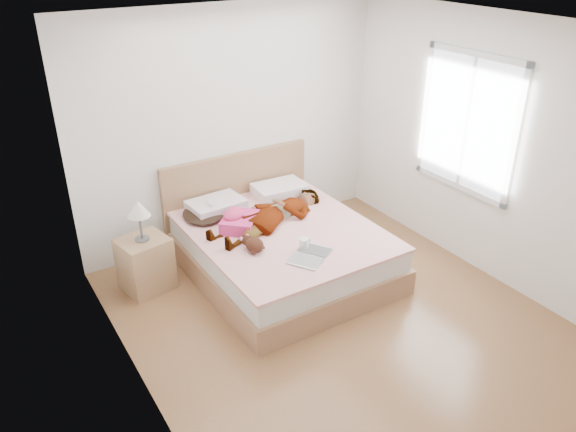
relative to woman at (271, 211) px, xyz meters
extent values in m
plane|color=#56361A|center=(0.00, -1.18, -0.61)|extent=(4.00, 4.00, 0.00)
imported|color=white|center=(0.00, 0.00, 0.00)|extent=(1.58, 0.94, 0.20)
ellipsoid|color=black|center=(-0.57, 0.45, -0.06)|extent=(0.55, 0.63, 0.08)
cube|color=silver|center=(-0.50, 0.40, 0.08)|extent=(0.07, 0.10, 0.05)
plane|color=white|center=(0.00, -1.18, 1.99)|extent=(4.00, 4.00, 0.00)
plane|color=silver|center=(0.00, 0.82, 0.69)|extent=(3.60, 0.00, 3.60)
plane|color=silver|center=(0.00, -3.18, 0.69)|extent=(3.60, 0.00, 3.60)
plane|color=white|center=(-1.80, -1.18, 0.69)|extent=(0.00, 4.00, 4.00)
plane|color=silver|center=(1.80, -1.18, 0.69)|extent=(0.00, 4.00, 4.00)
cube|color=white|center=(1.78, -0.88, 0.89)|extent=(0.02, 1.10, 1.30)
cube|color=silver|center=(1.78, -1.46, 0.89)|extent=(0.04, 0.06, 1.42)
cube|color=silver|center=(1.78, -0.30, 0.89)|extent=(0.04, 0.06, 1.42)
cube|color=silver|center=(1.78, -0.88, 0.21)|extent=(0.04, 1.22, 0.06)
cube|color=silver|center=(1.78, -0.88, 1.57)|extent=(0.04, 1.22, 0.06)
cube|color=silver|center=(1.77, -0.88, 0.89)|extent=(0.03, 0.04, 1.30)
cube|color=brown|center=(0.00, -0.23, -0.48)|extent=(1.78, 2.08, 0.26)
cube|color=silver|center=(0.00, -0.23, -0.24)|extent=(1.70, 2.00, 0.22)
cube|color=silver|center=(0.00, -0.23, -0.12)|extent=(1.74, 2.04, 0.03)
cube|color=brown|center=(0.00, 0.78, -0.11)|extent=(1.80, 0.07, 1.00)
cube|color=white|center=(-0.40, 0.49, -0.04)|extent=(0.61, 0.44, 0.13)
cube|color=silver|center=(0.40, 0.49, -0.04)|extent=(0.60, 0.43, 0.13)
cube|color=#F1419F|center=(-0.36, 0.02, -0.04)|extent=(0.52, 0.52, 0.13)
ellipsoid|color=#E13D61|center=(-0.41, 0.05, 0.05)|extent=(0.30, 0.27, 0.12)
cube|color=white|center=(-0.06, -0.83, -0.10)|extent=(0.53, 0.48, 0.01)
cube|color=white|center=(-0.16, -0.89, -0.09)|extent=(0.34, 0.36, 0.02)
cube|color=#272727|center=(0.04, -0.77, -0.09)|extent=(0.34, 0.36, 0.02)
cylinder|color=white|center=(-0.03, -0.67, -0.05)|extent=(0.11, 0.11, 0.11)
torus|color=white|center=(0.01, -0.66, -0.05)|extent=(0.08, 0.03, 0.08)
cylinder|color=black|center=(-0.03, -0.67, -0.01)|extent=(0.10, 0.10, 0.00)
ellipsoid|color=black|center=(-0.46, -0.47, -0.03)|extent=(0.21, 0.22, 0.14)
ellipsoid|color=beige|center=(-0.46, -0.49, -0.02)|extent=(0.11, 0.12, 0.07)
sphere|color=black|center=(-0.49, -0.37, -0.02)|extent=(0.10, 0.10, 0.10)
sphere|color=pink|center=(-0.53, -0.35, 0.00)|extent=(0.04, 0.04, 0.04)
sphere|color=pink|center=(-0.46, -0.33, 0.00)|extent=(0.04, 0.04, 0.04)
ellipsoid|color=black|center=(-0.51, -0.53, -0.06)|extent=(0.05, 0.07, 0.03)
ellipsoid|color=black|center=(-0.39, -0.50, -0.06)|extent=(0.05, 0.07, 0.03)
cube|color=brown|center=(-1.31, 0.24, -0.34)|extent=(0.52, 0.48, 0.55)
cylinder|color=#535353|center=(-1.31, 0.24, -0.05)|extent=(0.16, 0.16, 0.02)
cylinder|color=#4F4F4F|center=(-1.31, 0.24, 0.09)|extent=(0.03, 0.03, 0.28)
cone|color=silver|center=(-1.31, 0.24, 0.28)|extent=(0.26, 0.26, 0.16)
camera|label=1|loc=(-2.62, -4.52, 2.61)|focal=35.00mm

